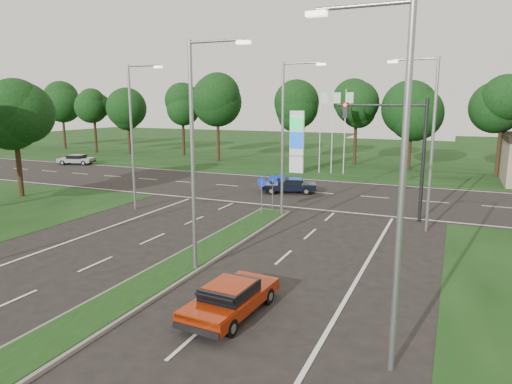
% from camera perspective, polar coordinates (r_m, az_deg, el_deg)
% --- Properties ---
extents(ground, '(160.00, 160.00, 0.00)m').
position_cam_1_polar(ground, '(15.14, -22.61, -16.16)').
color(ground, black).
rests_on(ground, ground).
extents(verge_far, '(160.00, 50.00, 0.02)m').
position_cam_1_polar(verge_far, '(65.23, 14.64, 4.78)').
color(verge_far, black).
rests_on(verge_far, ground).
extents(cross_road, '(160.00, 12.00, 0.02)m').
position_cam_1_polar(cross_road, '(35.24, 6.55, -0.00)').
color(cross_road, black).
rests_on(cross_road, ground).
extents(median_kerb, '(2.00, 26.00, 0.12)m').
position_cam_1_polar(median_kerb, '(17.81, -13.20, -11.18)').
color(median_kerb, slate).
rests_on(median_kerb, ground).
extents(streetlight_median_near, '(2.53, 0.22, 9.00)m').
position_cam_1_polar(streetlight_median_near, '(17.69, -7.41, 5.66)').
color(streetlight_median_near, gray).
rests_on(streetlight_median_near, ground).
extents(streetlight_median_far, '(2.53, 0.22, 9.00)m').
position_cam_1_polar(streetlight_median_far, '(26.73, 3.75, 7.52)').
color(streetlight_median_far, gray).
rests_on(streetlight_median_far, ground).
extents(streetlight_left_far, '(2.53, 0.22, 9.00)m').
position_cam_1_polar(streetlight_left_far, '(29.56, -15.01, 7.51)').
color(streetlight_left_far, gray).
rests_on(streetlight_left_far, ground).
extents(streetlight_right_far, '(2.53, 0.22, 9.00)m').
position_cam_1_polar(streetlight_right_far, '(25.18, 20.79, 6.62)').
color(streetlight_right_far, gray).
rests_on(streetlight_right_far, ground).
extents(streetlight_right_near, '(2.53, 0.22, 9.00)m').
position_cam_1_polar(streetlight_right_near, '(11.29, 16.87, 2.26)').
color(streetlight_right_near, gray).
rests_on(streetlight_right_near, ground).
extents(traffic_signal, '(5.10, 0.42, 7.00)m').
position_cam_1_polar(traffic_signal, '(27.32, 17.58, 6.22)').
color(traffic_signal, black).
rests_on(traffic_signal, ground).
extents(median_signs, '(1.16, 1.76, 2.38)m').
position_cam_1_polar(median_signs, '(27.86, 2.01, 0.71)').
color(median_signs, gray).
rests_on(median_signs, ground).
extents(gas_pylon, '(5.80, 1.26, 8.00)m').
position_cam_1_polar(gas_pylon, '(44.50, 5.41, 6.47)').
color(gas_pylon, silver).
rests_on(gas_pylon, ground).
extents(tree_left_far, '(5.20, 5.20, 8.86)m').
position_cam_1_polar(tree_left_far, '(36.24, -27.29, 8.89)').
color(tree_left_far, black).
rests_on(tree_left_far, ground).
extents(treeline_far, '(6.00, 6.00, 9.90)m').
position_cam_1_polar(treeline_far, '(50.03, 12.33, 10.93)').
color(treeline_far, black).
rests_on(treeline_far, ground).
extents(red_sedan, '(1.85, 4.03, 1.08)m').
position_cam_1_polar(red_sedan, '(15.01, -3.18, -13.05)').
color(red_sedan, '#902207').
rests_on(red_sedan, ground).
extents(navy_sedan, '(4.36, 2.90, 1.11)m').
position_cam_1_polar(navy_sedan, '(34.60, 4.16, 0.84)').
color(navy_sedan, black).
rests_on(navy_sedan, ground).
extents(far_car_a, '(4.10, 2.65, 1.09)m').
position_cam_1_polar(far_car_a, '(54.46, -21.55, 3.82)').
color(far_car_a, gray).
rests_on(far_car_a, ground).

